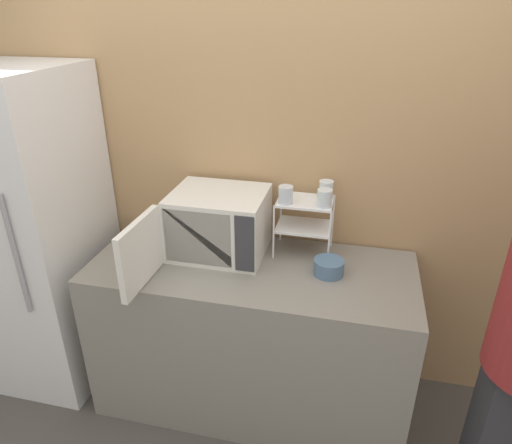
{
  "coord_description": "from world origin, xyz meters",
  "views": [
    {
      "loc": [
        0.47,
        -1.58,
        2.09
      ],
      "look_at": [
        0.02,
        0.38,
        1.11
      ],
      "focal_mm": 32.0,
      "sensor_mm": 36.0,
      "label": 1
    }
  ],
  "objects_px": {
    "dish_rack": "(304,215)",
    "microwave": "(216,224)",
    "glass_back_right": "(326,189)",
    "refrigerator": "(32,235)",
    "glass_front_left": "(286,195)",
    "glass_front_right": "(324,198)",
    "bowl": "(329,267)"
  },
  "relations": [
    {
      "from": "dish_rack",
      "to": "glass_back_right",
      "type": "xyz_separation_m",
      "value": [
        0.1,
        0.06,
        0.13
      ]
    },
    {
      "from": "microwave",
      "to": "refrigerator",
      "type": "xyz_separation_m",
      "value": [
        -1.05,
        -0.1,
        -0.14
      ]
    },
    {
      "from": "microwave",
      "to": "dish_rack",
      "type": "xyz_separation_m",
      "value": [
        0.45,
        0.11,
        0.05
      ]
    },
    {
      "from": "glass_front_left",
      "to": "microwave",
      "type": "bearing_deg",
      "value": -171.1
    },
    {
      "from": "glass_back_right",
      "to": "glass_front_right",
      "type": "distance_m",
      "value": 0.12
    },
    {
      "from": "glass_back_right",
      "to": "refrigerator",
      "type": "relative_size",
      "value": 0.05
    },
    {
      "from": "bowl",
      "to": "microwave",
      "type": "bearing_deg",
      "value": 172.4
    },
    {
      "from": "microwave",
      "to": "glass_front_right",
      "type": "height_order",
      "value": "glass_front_right"
    },
    {
      "from": "microwave",
      "to": "dish_rack",
      "type": "bearing_deg",
      "value": 14.12
    },
    {
      "from": "glass_front_left",
      "to": "refrigerator",
      "type": "xyz_separation_m",
      "value": [
        -1.41,
        -0.15,
        -0.31
      ]
    },
    {
      "from": "glass_front_left",
      "to": "dish_rack",
      "type": "bearing_deg",
      "value": 31.68
    },
    {
      "from": "glass_front_left",
      "to": "glass_front_right",
      "type": "xyz_separation_m",
      "value": [
        0.19,
        -0.0,
        0.0
      ]
    },
    {
      "from": "dish_rack",
      "to": "bowl",
      "type": "xyz_separation_m",
      "value": [
        0.15,
        -0.19,
        -0.18
      ]
    },
    {
      "from": "glass_front_left",
      "to": "bowl",
      "type": "height_order",
      "value": "glass_front_left"
    },
    {
      "from": "glass_front_right",
      "to": "glass_front_left",
      "type": "bearing_deg",
      "value": 179.89
    },
    {
      "from": "glass_front_left",
      "to": "refrigerator",
      "type": "bearing_deg",
      "value": -173.82
    },
    {
      "from": "dish_rack",
      "to": "microwave",
      "type": "bearing_deg",
      "value": -165.88
    },
    {
      "from": "dish_rack",
      "to": "glass_front_right",
      "type": "xyz_separation_m",
      "value": [
        0.1,
        -0.06,
        0.13
      ]
    },
    {
      "from": "glass_front_right",
      "to": "bowl",
      "type": "relative_size",
      "value": 0.6
    },
    {
      "from": "glass_back_right",
      "to": "refrigerator",
      "type": "xyz_separation_m",
      "value": [
        -1.6,
        -0.27,
        -0.31
      ]
    },
    {
      "from": "refrigerator",
      "to": "microwave",
      "type": "bearing_deg",
      "value": 5.26
    },
    {
      "from": "dish_rack",
      "to": "refrigerator",
      "type": "bearing_deg",
      "value": -172.06
    },
    {
      "from": "refrigerator",
      "to": "glass_front_right",
      "type": "bearing_deg",
      "value": 5.43
    },
    {
      "from": "microwave",
      "to": "refrigerator",
      "type": "bearing_deg",
      "value": -174.74
    },
    {
      "from": "bowl",
      "to": "refrigerator",
      "type": "height_order",
      "value": "refrigerator"
    },
    {
      "from": "microwave",
      "to": "glass_front_left",
      "type": "height_order",
      "value": "glass_front_left"
    },
    {
      "from": "microwave",
      "to": "glass_front_left",
      "type": "distance_m",
      "value": 0.4
    },
    {
      "from": "refrigerator",
      "to": "glass_front_left",
      "type": "bearing_deg",
      "value": 6.18
    },
    {
      "from": "microwave",
      "to": "glass_back_right",
      "type": "bearing_deg",
      "value": 17.83
    },
    {
      "from": "glass_front_left",
      "to": "refrigerator",
      "type": "relative_size",
      "value": 0.05
    },
    {
      "from": "microwave",
      "to": "glass_front_left",
      "type": "xyz_separation_m",
      "value": [
        0.35,
        0.06,
        0.18
      ]
    },
    {
      "from": "glass_front_left",
      "to": "bowl",
      "type": "bearing_deg",
      "value": -28.86
    }
  ]
}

